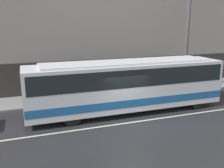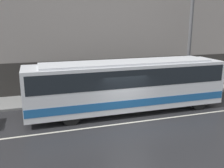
{
  "view_description": "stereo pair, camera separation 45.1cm",
  "coord_description": "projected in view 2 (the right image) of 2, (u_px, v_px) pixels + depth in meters",
  "views": [
    {
      "loc": [
        -5.18,
        -11.76,
        5.39
      ],
      "look_at": [
        -0.4,
        1.78,
        1.82
      ],
      "focal_mm": 40.0,
      "sensor_mm": 36.0,
      "label": 1
    },
    {
      "loc": [
        -4.75,
        -11.9,
        5.39
      ],
      "look_at": [
        -0.4,
        1.78,
        1.82
      ],
      "focal_mm": 40.0,
      "sensor_mm": 36.0,
      "label": 2
    }
  ],
  "objects": [
    {
      "name": "utility_pole_near",
      "position": [
        190.0,
        37.0,
        18.99
      ],
      "size": [
        0.27,
        0.27,
        8.34
      ],
      "color": "#4C4C4F",
      "rests_on": "sidewalk"
    },
    {
      "name": "building_facade",
      "position": [
        96.0,
        28.0,
        19.04
      ],
      "size": [
        60.0,
        0.35,
        10.22
      ],
      "color": "gray",
      "rests_on": "ground_plane"
    },
    {
      "name": "ground_plane",
      "position": [
        129.0,
        123.0,
        13.7
      ],
      "size": [
        60.0,
        60.0,
        0.0
      ],
      "primitive_type": "plane",
      "color": "#262628"
    },
    {
      "name": "lane_stripe",
      "position": [
        129.0,
        123.0,
        13.7
      ],
      "size": [
        54.0,
        0.14,
        0.01
      ],
      "color": "beige",
      "rests_on": "ground_plane"
    },
    {
      "name": "transit_bus",
      "position": [
        127.0,
        84.0,
        15.1
      ],
      "size": [
        12.06,
        2.49,
        3.14
      ],
      "color": "silver",
      "rests_on": "ground_plane"
    },
    {
      "name": "pedestrian_waiting",
      "position": [
        67.0,
        87.0,
        17.36
      ],
      "size": [
        0.36,
        0.36,
        1.79
      ],
      "color": "#333338",
      "rests_on": "sidewalk"
    },
    {
      "name": "sidewalk",
      "position": [
        102.0,
        95.0,
        18.73
      ],
      "size": [
        60.0,
        2.91,
        0.14
      ],
      "color": "gray",
      "rests_on": "ground_plane"
    }
  ]
}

